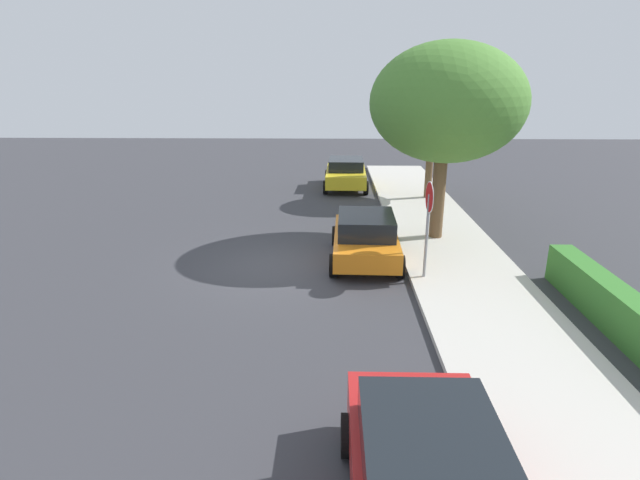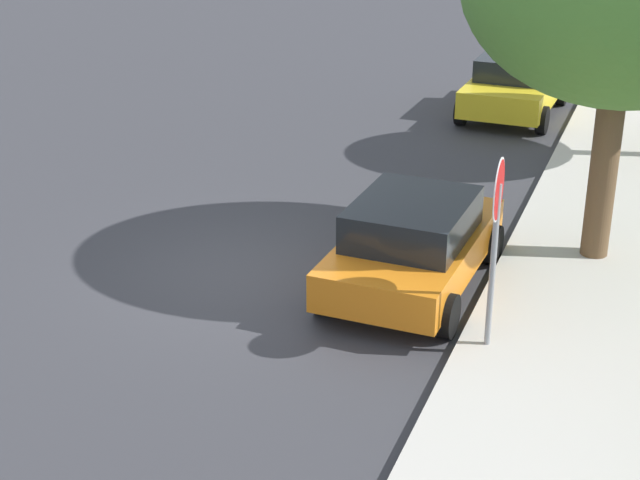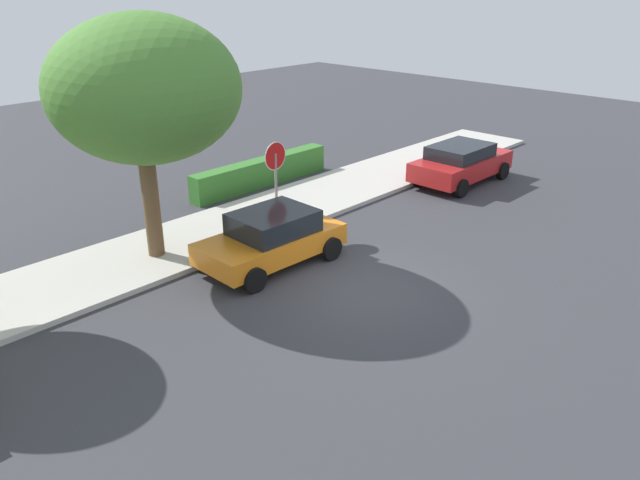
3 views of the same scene
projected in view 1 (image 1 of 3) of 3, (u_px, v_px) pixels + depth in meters
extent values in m
plane|color=#38383D|center=(276.00, 265.00, 14.69)|extent=(60.00, 60.00, 0.00)
cube|color=beige|center=(459.00, 265.00, 14.56)|extent=(32.00, 3.20, 0.14)
cylinder|color=gray|center=(427.00, 239.00, 13.20)|extent=(0.08, 0.08, 2.42)
cylinder|color=white|center=(430.00, 197.00, 12.84)|extent=(0.83, 0.05, 0.83)
cylinder|color=red|center=(430.00, 197.00, 12.84)|extent=(0.77, 0.06, 0.77)
cube|color=orange|center=(365.00, 241.00, 14.95)|extent=(3.95, 1.97, 0.57)
cube|color=black|center=(366.00, 224.00, 14.67)|extent=(2.11, 1.69, 0.57)
cylinder|color=black|center=(400.00, 267.00, 13.74)|extent=(0.65, 0.24, 0.64)
cylinder|color=black|center=(333.00, 265.00, 13.83)|extent=(0.65, 0.24, 0.64)
cylinder|color=black|center=(392.00, 237.00, 16.25)|extent=(0.65, 0.24, 0.64)
cylinder|color=black|center=(336.00, 236.00, 16.34)|extent=(0.65, 0.24, 0.64)
cube|color=black|center=(434.00, 451.00, 5.80)|extent=(2.31, 1.67, 0.47)
cylinder|color=black|center=(477.00, 438.00, 7.29)|extent=(0.64, 0.22, 0.64)
cylinder|color=black|center=(348.00, 436.00, 7.34)|extent=(0.64, 0.22, 0.64)
cube|color=yellow|center=(346.00, 176.00, 24.36)|extent=(3.87, 1.98, 0.61)
cube|color=black|center=(346.00, 164.00, 24.29)|extent=(2.11, 1.71, 0.51)
cylinder|color=black|center=(366.00, 188.00, 23.18)|extent=(0.65, 0.24, 0.64)
cylinder|color=black|center=(326.00, 187.00, 23.26)|extent=(0.65, 0.24, 0.64)
cylinder|color=black|center=(364.00, 177.00, 25.64)|extent=(0.65, 0.24, 0.64)
cylinder|color=black|center=(327.00, 176.00, 25.72)|extent=(0.65, 0.24, 0.64)
cylinder|color=brown|center=(429.00, 171.00, 21.83)|extent=(0.31, 0.31, 2.60)
ellipsoid|color=olive|center=(428.00, 118.00, 21.11)|extent=(3.46, 3.46, 2.68)
cylinder|color=brown|center=(438.00, 198.00, 16.44)|extent=(0.43, 0.43, 2.94)
ellipsoid|color=#4C8433|center=(447.00, 103.00, 15.29)|extent=(4.79, 4.79, 3.65)
cube|color=#387A2D|center=(617.00, 311.00, 10.83)|extent=(5.97, 0.61, 0.97)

